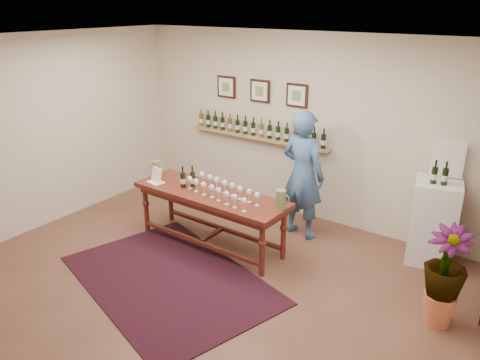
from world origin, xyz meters
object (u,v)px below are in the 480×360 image
Objects in this scene: tasting_table at (210,200)px; person at (303,175)px; display_pedestal at (433,222)px; potted_plant at (444,277)px.

tasting_table is 1.22× the size of person.
display_pedestal is 1.35m from potted_plant.
potted_plant is at bearing 162.97° from person.
display_pedestal is 1.79m from person.
person reaches higher than potted_plant.
person reaches higher than tasting_table.
potted_plant is at bearing -71.78° from display_pedestal.
tasting_table is at bearing -153.02° from display_pedestal.
tasting_table is 2.90m from display_pedestal.
tasting_table is 2.32× the size of potted_plant.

